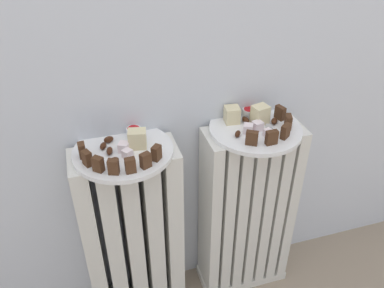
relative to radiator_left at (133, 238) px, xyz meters
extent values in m
cube|color=silver|center=(-0.12, 0.00, 0.02)|extent=(0.04, 0.13, 0.58)
cube|color=silver|center=(-0.06, 0.00, 0.02)|extent=(0.04, 0.13, 0.58)
cube|color=silver|center=(0.00, 0.00, 0.02)|extent=(0.04, 0.13, 0.58)
cube|color=silver|center=(0.06, 0.00, 0.02)|extent=(0.04, 0.13, 0.58)
cube|color=silver|center=(0.12, 0.00, 0.02)|extent=(0.04, 0.13, 0.58)
cube|color=silver|center=(0.37, 0.00, -0.29)|extent=(0.29, 0.13, 0.03)
cube|color=silver|center=(0.24, 0.00, 0.02)|extent=(0.03, 0.13, 0.58)
cube|color=silver|center=(0.28, 0.00, 0.02)|extent=(0.03, 0.13, 0.58)
cube|color=silver|center=(0.32, 0.00, 0.02)|extent=(0.03, 0.13, 0.58)
cube|color=silver|center=(0.37, 0.00, 0.02)|extent=(0.03, 0.13, 0.58)
cube|color=silver|center=(0.41, 0.00, 0.02)|extent=(0.03, 0.13, 0.58)
cube|color=silver|center=(0.45, 0.00, 0.02)|extent=(0.03, 0.13, 0.58)
cube|color=silver|center=(0.49, 0.00, 0.02)|extent=(0.03, 0.13, 0.58)
cylinder|color=white|center=(0.00, 0.00, 0.32)|extent=(0.26, 0.26, 0.01)
cylinder|color=white|center=(0.37, 0.00, 0.32)|extent=(0.26, 0.26, 0.01)
cube|color=#472B19|center=(-0.10, 0.00, 0.34)|extent=(0.02, 0.03, 0.04)
cube|color=#472B19|center=(-0.09, -0.04, 0.34)|extent=(0.03, 0.03, 0.04)
cube|color=#472B19|center=(-0.07, -0.07, 0.34)|extent=(0.03, 0.03, 0.04)
cube|color=#472B19|center=(-0.03, -0.09, 0.34)|extent=(0.03, 0.02, 0.04)
cube|color=#472B19|center=(0.00, -0.10, 0.34)|extent=(0.03, 0.02, 0.04)
cube|color=#472B19|center=(0.04, -0.09, 0.34)|extent=(0.03, 0.03, 0.04)
cube|color=#472B19|center=(0.07, -0.07, 0.34)|extent=(0.03, 0.03, 0.04)
cube|color=beige|center=(0.04, 0.00, 0.35)|extent=(0.05, 0.04, 0.05)
cube|color=white|center=(0.00, -0.01, 0.34)|extent=(0.03, 0.03, 0.02)
cube|color=white|center=(0.01, -0.04, 0.33)|extent=(0.03, 0.03, 0.02)
ellipsoid|color=#3D1E0F|center=(-0.05, 0.02, 0.33)|extent=(0.02, 0.03, 0.02)
ellipsoid|color=#3D1E0F|center=(-0.03, 0.04, 0.33)|extent=(0.03, 0.02, 0.02)
ellipsoid|color=#3D1E0F|center=(-0.03, -0.01, 0.33)|extent=(0.02, 0.03, 0.02)
ellipsoid|color=#3D1E0F|center=(-0.03, -0.05, 0.33)|extent=(0.03, 0.02, 0.02)
cylinder|color=white|center=(0.04, 0.06, 0.33)|extent=(0.04, 0.04, 0.02)
cylinder|color=#B21419|center=(0.04, 0.06, 0.34)|extent=(0.03, 0.03, 0.01)
cube|color=#472B19|center=(0.32, -0.07, 0.34)|extent=(0.03, 0.03, 0.04)
cube|color=#472B19|center=(0.37, -0.09, 0.34)|extent=(0.03, 0.02, 0.04)
cube|color=#472B19|center=(0.42, -0.07, 0.34)|extent=(0.03, 0.03, 0.04)
cube|color=#472B19|center=(0.45, -0.03, 0.34)|extent=(0.02, 0.03, 0.04)
cube|color=#472B19|center=(0.45, 0.02, 0.34)|extent=(0.02, 0.03, 0.04)
cube|color=beige|center=(0.39, 0.02, 0.35)|extent=(0.05, 0.05, 0.05)
cube|color=beige|center=(0.31, 0.05, 0.35)|extent=(0.04, 0.04, 0.05)
cube|color=white|center=(0.33, -0.02, 0.34)|extent=(0.03, 0.03, 0.02)
cube|color=white|center=(0.36, -0.01, 0.34)|extent=(0.03, 0.03, 0.02)
cube|color=white|center=(0.38, -0.05, 0.33)|extent=(0.02, 0.02, 0.02)
ellipsoid|color=#3D1E0F|center=(0.42, 0.00, 0.33)|extent=(0.03, 0.03, 0.01)
ellipsoid|color=#3D1E0F|center=(0.30, -0.03, 0.33)|extent=(0.03, 0.03, 0.02)
ellipsoid|color=#3D1E0F|center=(0.35, 0.03, 0.33)|extent=(0.02, 0.03, 0.02)
cylinder|color=white|center=(0.37, 0.06, 0.34)|extent=(0.04, 0.04, 0.02)
cylinder|color=#B21419|center=(0.37, 0.06, 0.34)|extent=(0.03, 0.03, 0.01)
cube|color=#B7B7BC|center=(0.38, -0.06, 0.32)|extent=(0.03, 0.06, 0.00)
cube|color=#B7B7BC|center=(0.40, -0.01, 0.32)|extent=(0.03, 0.03, 0.00)
camera|label=1|loc=(-0.07, -0.85, 0.90)|focal=37.42mm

